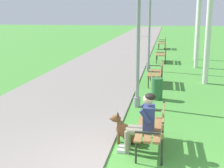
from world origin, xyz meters
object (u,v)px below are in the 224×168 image
object	(u,v)px
park_bench_furthest	(163,42)
lamp_post_near	(138,31)
park_bench_mid	(157,72)
pedestrian_distant	(138,29)
park_bench_far	(162,53)
litter_bin	(157,89)
park_bench_near	(154,126)
dog_brown	(127,132)
lamp_post_mid	(150,22)
person_seated_on_near_bench	(143,121)

from	to	relation	value
park_bench_furthest	lamp_post_near	distance (m)	15.55
park_bench_mid	pedestrian_distant	size ratio (longest dim) A/B	0.91
park_bench_far	litter_bin	distance (m)	7.98
park_bench_near	park_bench_furthest	distance (m)	18.44
litter_bin	park_bench_furthest	bearing A→B (deg)	90.24
park_bench_mid	park_bench_far	world-z (taller)	same
dog_brown	litter_bin	size ratio (longest dim) A/B	1.19
park_bench_far	lamp_post_near	bearing A→B (deg)	-93.72
park_bench_near	lamp_post_near	world-z (taller)	lamp_post_near
lamp_post_mid	dog_brown	bearing A→B (deg)	-89.61
park_bench_far	dog_brown	world-z (taller)	park_bench_far
litter_bin	pedestrian_distant	world-z (taller)	pedestrian_distant
park_bench_near	park_bench_furthest	bearing A→B (deg)	90.39
person_seated_on_near_bench	park_bench_mid	bearing A→B (deg)	89.36
person_seated_on_near_bench	litter_bin	world-z (taller)	person_seated_on_near_bench
park_bench_near	pedestrian_distant	size ratio (longest dim) A/B	0.91
dog_brown	lamp_post_near	xyz separation A→B (m)	(-0.04, 2.78, 1.99)
park_bench_mid	park_bench_furthest	distance (m)	12.33
park_bench_far	pedestrian_distant	world-z (taller)	pedestrian_distant
dog_brown	lamp_post_near	distance (m)	3.41
park_bench_mid	park_bench_far	distance (m)	5.80
park_bench_furthest	dog_brown	distance (m)	18.23
park_bench_far	pedestrian_distant	xyz separation A→B (m)	(-3.07, 18.23, 0.33)
dog_brown	person_seated_on_near_bench	bearing A→B (deg)	-46.10
park_bench_mid	park_bench_near	bearing A→B (deg)	-88.72
park_bench_far	pedestrian_distant	size ratio (longest dim) A/B	0.91
park_bench_far	pedestrian_distant	bearing A→B (deg)	99.55
dog_brown	lamp_post_mid	distance (m)	9.05
park_bench_mid	litter_bin	size ratio (longest dim) A/B	2.14
park_bench_far	person_seated_on_near_bench	size ratio (longest dim) A/B	1.20
park_bench_near	park_bench_furthest	xyz separation A→B (m)	(-0.12, 18.44, 0.00)
lamp_post_near	park_bench_mid	bearing A→B (deg)	81.06
park_bench_far	lamp_post_mid	world-z (taller)	lamp_post_mid
park_bench_furthest	litter_bin	distance (m)	14.51
park_bench_mid	lamp_post_near	world-z (taller)	lamp_post_near
park_bench_mid	pedestrian_distant	world-z (taller)	pedestrian_distant
person_seated_on_near_bench	litter_bin	bearing A→B (deg)	88.03
lamp_post_near	litter_bin	xyz separation A→B (m)	(0.56, 0.94, -1.90)
lamp_post_near	pedestrian_distant	xyz separation A→B (m)	(-2.49, 27.14, -1.41)
park_bench_far	park_bench_near	bearing A→B (deg)	-89.77
park_bench_far	park_bench_mid	bearing A→B (deg)	-90.88
park_bench_furthest	park_bench_near	bearing A→B (deg)	-89.61
lamp_post_mid	pedestrian_distant	xyz separation A→B (m)	(-2.46, 21.10, -1.47)
lamp_post_near	pedestrian_distant	bearing A→B (deg)	95.23
park_bench_far	park_bench_furthest	world-z (taller)	same
lamp_post_near	litter_bin	bearing A→B (deg)	59.18
park_bench_near	lamp_post_near	distance (m)	3.52
litter_bin	park_bench_far	bearing A→B (deg)	89.87
person_seated_on_near_bench	dog_brown	distance (m)	0.69
park_bench_furthest	dog_brown	world-z (taller)	park_bench_furthest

